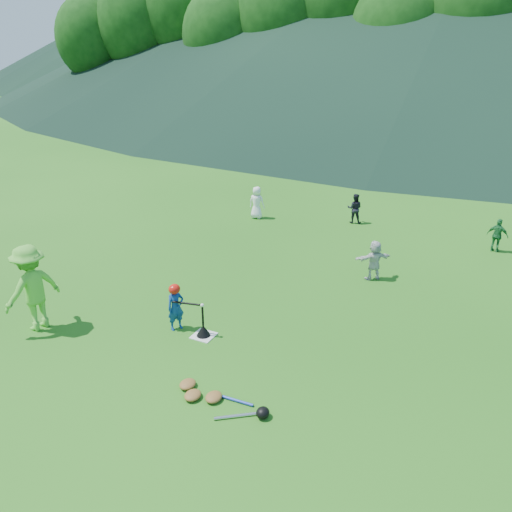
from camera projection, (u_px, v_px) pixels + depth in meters
The scene contains 14 objects.
ground at pixel (204, 336), 10.53m from camera, with size 120.00×120.00×0.00m, color #1F5F15.
home_plate at pixel (204, 336), 10.53m from camera, with size 0.45×0.45×0.02m, color silver.
baseball at pixel (202, 305), 10.25m from camera, with size 0.08×0.08×0.08m, color white.
batter_child at pixel (176, 307), 10.62m from camera, with size 0.38×0.25×1.03m, color navy.
adult_coach at pixel (32, 288), 10.50m from camera, with size 1.23×0.71×1.91m, color #5EC239.
fielder_a at pixel (257, 203), 17.63m from camera, with size 0.56×0.37×1.15m, color white.
fielder_b at pixel (355, 208), 17.17m from camera, with size 0.50×0.39×1.04m, color black.
fielder_c at pixel (497, 235), 14.73m from camera, with size 0.59×0.25×1.02m, color #216F36.
fielder_d at pixel (374, 260), 12.95m from camera, with size 0.99×0.32×1.07m, color silver.
batting_tee at pixel (203, 331), 10.49m from camera, with size 0.30×0.30×0.68m.
batter_gear at pixel (175, 290), 10.45m from camera, with size 0.73×0.26×0.39m.
equipment_pile at pixel (213, 397), 8.59m from camera, with size 1.80×0.72×0.19m.
outfield_fence at pixel (424, 128), 33.43m from camera, with size 70.07×0.08×1.33m.
tree_line at pixel (454, 8), 35.27m from camera, with size 70.04×11.40×14.82m.
Camera 1 is at (5.01, -7.64, 5.63)m, focal length 35.00 mm.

